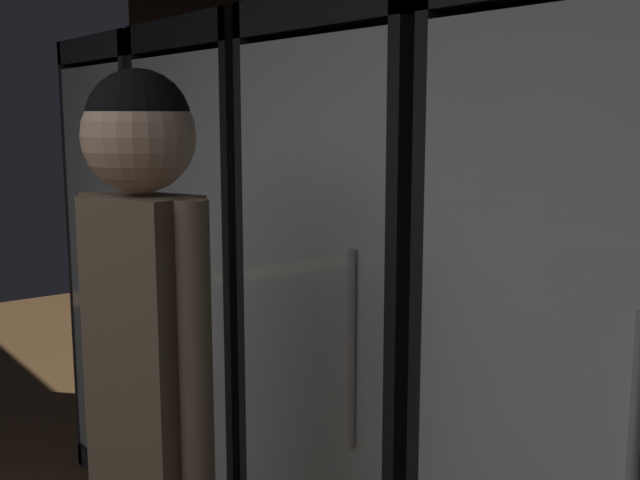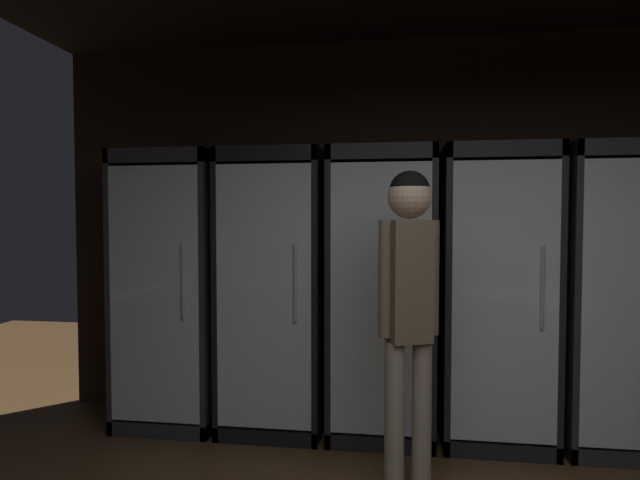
# 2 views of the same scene
# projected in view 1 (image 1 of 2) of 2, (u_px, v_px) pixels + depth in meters

# --- Properties ---
(wall_back) EXTENTS (6.00, 0.06, 2.80)m
(wall_back) POSITION_uv_depth(u_px,v_px,m) (629.00, 214.00, 1.98)
(wall_back) COLOR black
(wall_back) RESTS_ON ground
(cooler_far_left) EXTENTS (0.71, 0.61, 1.97)m
(cooler_far_left) POSITION_uv_depth(u_px,v_px,m) (169.00, 271.00, 3.49)
(cooler_far_left) COLOR #2B2B30
(cooler_far_left) RESTS_ON ground
(cooler_left) EXTENTS (0.71, 0.61, 1.97)m
(cooler_left) POSITION_uv_depth(u_px,v_px,m) (260.00, 303.00, 2.90)
(cooler_left) COLOR black
(cooler_left) RESTS_ON ground
(cooler_center) EXTENTS (0.71, 0.61, 1.97)m
(cooler_center) POSITION_uv_depth(u_px,v_px,m) (397.00, 351.00, 2.30)
(cooler_center) COLOR black
(cooler_center) RESTS_ON ground
(cooler_right) EXTENTS (0.71, 0.61, 1.97)m
(cooler_right) POSITION_uv_depth(u_px,v_px,m) (629.00, 430.00, 1.71)
(cooler_right) COLOR black
(cooler_right) RESTS_ON ground
(shopper_near) EXTENTS (0.32, 0.23, 1.74)m
(shopper_near) POSITION_uv_depth(u_px,v_px,m) (147.00, 372.00, 1.64)
(shopper_near) COLOR gray
(shopper_near) RESTS_ON ground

